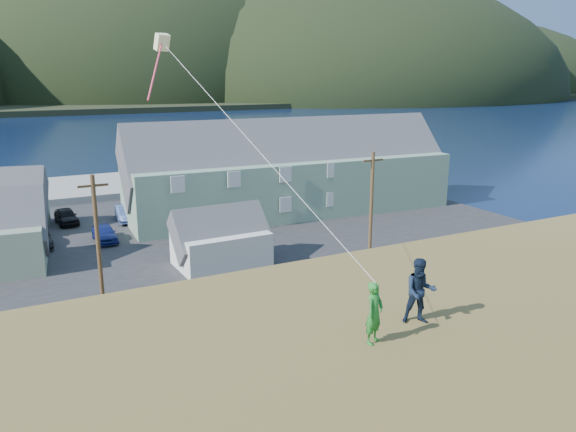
{
  "coord_description": "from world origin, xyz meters",
  "views": [
    {
      "loc": [
        -7.85,
        -29.6,
        13.87
      ],
      "look_at": [
        1.27,
        -12.01,
        8.8
      ],
      "focal_mm": 35.0,
      "sensor_mm": 36.0,
      "label": 1
    }
  ],
  "objects_px": {
    "kite_flyer_green": "(374,313)",
    "kite_flyer_navy": "(420,291)",
    "lodge": "(291,170)",
    "wharf": "(22,194)",
    "shed_white": "(221,239)"
  },
  "relations": [
    {
      "from": "shed_white",
      "to": "kite_flyer_green",
      "type": "bearing_deg",
      "value": -103.66
    },
    {
      "from": "wharf",
      "to": "lodge",
      "type": "relative_size",
      "value": 0.78
    },
    {
      "from": "kite_flyer_green",
      "to": "wharf",
      "type": "bearing_deg",
      "value": 71.0
    },
    {
      "from": "wharf",
      "to": "lodge",
      "type": "distance_m",
      "value": 31.73
    },
    {
      "from": "lodge",
      "to": "kite_flyer_green",
      "type": "relative_size",
      "value": 20.37
    },
    {
      "from": "kite_flyer_green",
      "to": "kite_flyer_navy",
      "type": "relative_size",
      "value": 0.89
    },
    {
      "from": "kite_flyer_green",
      "to": "kite_flyer_navy",
      "type": "xyz_separation_m",
      "value": [
        1.8,
        0.4,
        0.11
      ]
    },
    {
      "from": "kite_flyer_green",
      "to": "lodge",
      "type": "bearing_deg",
      "value": 40.24
    },
    {
      "from": "wharf",
      "to": "kite_flyer_navy",
      "type": "bearing_deg",
      "value": -82.34
    },
    {
      "from": "lodge",
      "to": "kite_flyer_green",
      "type": "distance_m",
      "value": 42.76
    },
    {
      "from": "shed_white",
      "to": "kite_flyer_green",
      "type": "height_order",
      "value": "kite_flyer_green"
    },
    {
      "from": "kite_flyer_green",
      "to": "kite_flyer_navy",
      "type": "distance_m",
      "value": 1.85
    },
    {
      "from": "wharf",
      "to": "lodge",
      "type": "height_order",
      "value": "lodge"
    },
    {
      "from": "wharf",
      "to": "shed_white",
      "type": "bearing_deg",
      "value": -70.06
    },
    {
      "from": "wharf",
      "to": "shed_white",
      "type": "distance_m",
      "value": 34.7
    }
  ]
}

